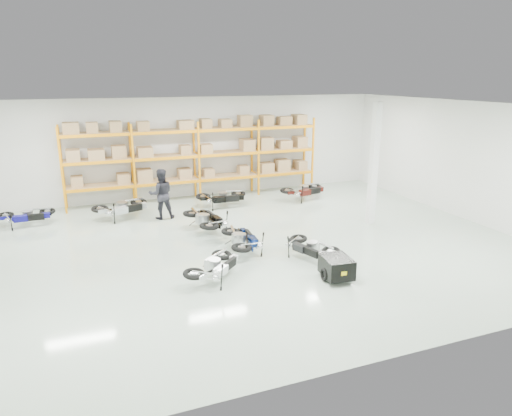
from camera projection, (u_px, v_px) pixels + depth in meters
name	position (u px, v px, depth m)	size (l,w,h in m)	color
room	(245.00, 179.00, 14.50)	(18.00, 18.00, 18.00)	#A8BBAA
pallet_rack	(196.00, 149.00, 20.28)	(11.28, 0.98, 3.62)	orange
structural_column	(374.00, 165.00, 16.73)	(0.25, 0.25, 4.50)	white
moto_blue_centre	(243.00, 236.00, 14.32)	(0.81, 1.83, 1.12)	#071849
moto_silver_left	(215.00, 262.00, 12.37)	(0.77, 1.73, 1.06)	silver
moto_black_far_left	(206.00, 216.00, 16.22)	(0.87, 1.96, 1.20)	black
moto_touring_right	(310.00, 243.00, 13.83)	(0.73, 1.63, 1.00)	black
trailer	(337.00, 267.00, 12.43)	(0.82, 1.56, 0.64)	black
moto_back_a	(26.00, 213.00, 16.89)	(0.76, 1.70, 1.04)	navy
moto_back_b	(122.00, 204.00, 17.76)	(0.85, 1.90, 1.16)	#B0B6BA
moto_back_c	(222.00, 194.00, 19.32)	(0.83, 1.86, 1.14)	black
moto_back_d	(304.00, 187.00, 20.47)	(0.83, 1.87, 1.14)	#42100D
person_back	(161.00, 194.00, 17.67)	(0.96, 0.75, 1.97)	#212029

